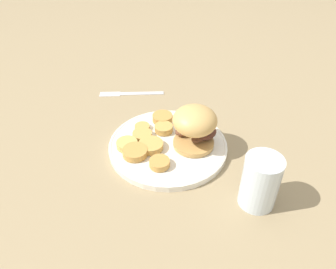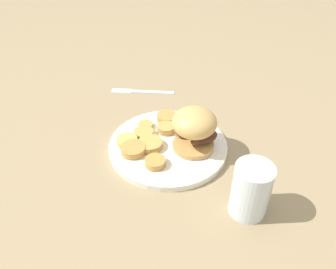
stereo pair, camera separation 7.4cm
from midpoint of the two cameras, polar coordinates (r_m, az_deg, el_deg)
name	(u,v)px [view 1 (the left image)]	position (r m, az deg, el deg)	size (l,w,h in m)	color
ground_plane	(168,148)	(0.76, -2.76, -2.54)	(4.00, 4.00, 0.00)	#937F5B
dinner_plate	(168,145)	(0.76, -2.78, -2.02)	(0.27, 0.27, 0.02)	white
sandwich	(195,125)	(0.71, 1.85, 1.57)	(0.11, 0.10, 0.10)	tan
potato_round_0	(127,144)	(0.75, -9.96, -1.80)	(0.05, 0.05, 0.01)	tan
potato_round_1	(160,163)	(0.69, -4.54, -5.09)	(0.04, 0.04, 0.01)	#BC8942
potato_round_2	(142,127)	(0.80, -7.15, 1.20)	(0.04, 0.04, 0.01)	tan
potato_round_3	(152,147)	(0.73, -5.75, -2.22)	(0.06, 0.06, 0.01)	tan
potato_round_4	(162,118)	(0.82, -3.54, 2.83)	(0.05, 0.05, 0.02)	#BC8942
potato_round_5	(142,135)	(0.77, -7.24, -0.14)	(0.05, 0.05, 0.01)	tan
potato_round_6	(135,152)	(0.72, -8.68, -3.17)	(0.05, 0.05, 0.02)	#BC8942
potato_round_7	(164,128)	(0.78, -3.43, 0.99)	(0.04, 0.04, 0.02)	tan
fork	(130,93)	(0.97, -8.74, 7.02)	(0.18, 0.08, 0.00)	silver
drinking_glass	(260,182)	(0.62, 12.52, -8.20)	(0.07, 0.07, 0.11)	silver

